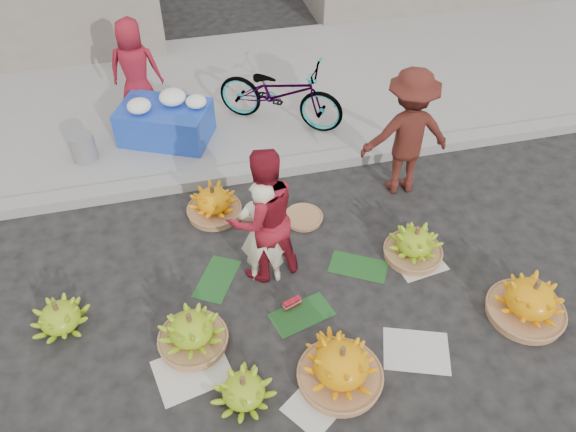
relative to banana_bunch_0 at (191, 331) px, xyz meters
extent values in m
plane|color=black|center=(1.25, 0.28, -0.20)|extent=(80.00, 80.00, 0.00)
cube|color=gray|center=(1.25, 2.48, -0.13)|extent=(40.00, 0.25, 0.15)
cube|color=gray|center=(1.25, 4.58, -0.14)|extent=(40.00, 4.00, 0.12)
cylinder|color=#9A6840|center=(0.00, 0.00, -0.16)|extent=(0.68, 0.68, 0.09)
cylinder|color=brown|center=(0.00, 0.00, 0.21)|extent=(0.05, 0.05, 0.12)
cylinder|color=brown|center=(0.39, -0.72, 0.09)|extent=(0.05, 0.05, 0.12)
cylinder|color=#9A6840|center=(1.31, -0.74, -0.16)|extent=(0.80, 0.80, 0.09)
cylinder|color=brown|center=(1.31, -0.74, 0.27)|extent=(0.05, 0.05, 0.12)
cylinder|color=brown|center=(1.31, -0.48, 0.03)|extent=(0.05, 0.05, 0.12)
cylinder|color=#9A6840|center=(3.44, -0.46, -0.16)|extent=(0.80, 0.80, 0.09)
cylinder|color=brown|center=(3.44, -0.46, 0.26)|extent=(0.05, 0.05, 0.12)
cylinder|color=#9A6840|center=(2.62, 0.60, -0.16)|extent=(0.66, 0.66, 0.09)
cylinder|color=brown|center=(2.62, 0.60, 0.19)|extent=(0.05, 0.05, 0.12)
cylinder|color=brown|center=(-1.29, 0.53, 0.10)|extent=(0.05, 0.05, 0.12)
cylinder|color=#9A6840|center=(0.48, 1.86, -0.16)|extent=(0.66, 0.66, 0.09)
cylinder|color=brown|center=(0.48, 1.86, 0.19)|extent=(0.05, 0.05, 0.12)
cylinder|color=#9A6840|center=(1.54, 1.49, -0.18)|extent=(0.55, 0.55, 0.05)
cube|color=red|center=(1.08, 0.22, -0.16)|extent=(0.21, 0.13, 0.08)
imported|color=white|center=(0.88, 0.70, 0.49)|extent=(0.57, 0.44, 1.39)
imported|color=maroon|center=(0.90, 0.80, 0.62)|extent=(0.92, 0.78, 1.64)
imported|color=maroon|center=(2.92, 1.81, 0.65)|extent=(1.15, 0.72, 1.71)
cube|color=#1C3EB7|center=(0.05, 3.48, 0.17)|extent=(1.43, 1.21, 0.51)
ellipsoid|color=white|center=(-0.26, 3.43, 0.52)|extent=(0.33, 0.33, 0.18)
ellipsoid|color=white|center=(0.20, 3.53, 0.53)|extent=(0.37, 0.37, 0.20)
ellipsoid|color=white|center=(0.50, 3.38, 0.51)|extent=(0.29, 0.29, 0.16)
cylinder|color=slate|center=(-1.08, 3.25, 0.11)|extent=(0.34, 0.34, 0.38)
imported|color=maroon|center=(-0.26, 4.18, 0.66)|extent=(0.81, 0.60, 1.49)
imported|color=gray|center=(1.71, 3.49, 0.41)|extent=(1.57, 1.94, 0.99)
camera|label=1|loc=(0.16, -3.39, 4.61)|focal=35.00mm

